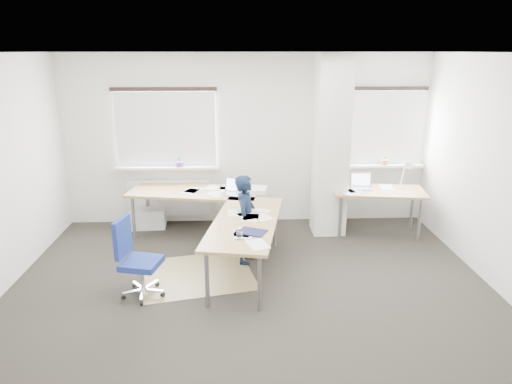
{
  "coord_description": "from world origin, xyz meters",
  "views": [
    {
      "loc": [
        -0.14,
        -4.94,
        2.82
      ],
      "look_at": [
        0.1,
        0.9,
        1.0
      ],
      "focal_mm": 32.0,
      "sensor_mm": 36.0,
      "label": 1
    }
  ],
  "objects_px": {
    "desk_side": "(379,193)",
    "task_chair": "(140,275)",
    "person": "(246,219)",
    "desk_main": "(221,207)"
  },
  "relations": [
    {
      "from": "desk_side",
      "to": "task_chair",
      "type": "xyz_separation_m",
      "value": [
        -3.4,
        -1.81,
        -0.42
      ]
    },
    {
      "from": "desk_side",
      "to": "person",
      "type": "height_order",
      "value": "person"
    },
    {
      "from": "desk_main",
      "to": "task_chair",
      "type": "xyz_separation_m",
      "value": [
        -0.93,
        -1.22,
        -0.42
      ]
    },
    {
      "from": "task_chair",
      "to": "person",
      "type": "distance_m",
      "value": 1.6
    },
    {
      "from": "task_chair",
      "to": "person",
      "type": "height_order",
      "value": "person"
    },
    {
      "from": "task_chair",
      "to": "person",
      "type": "relative_size",
      "value": 0.78
    },
    {
      "from": "person",
      "to": "desk_side",
      "type": "bearing_deg",
      "value": -51.49
    },
    {
      "from": "desk_side",
      "to": "person",
      "type": "xyz_separation_m",
      "value": [
        -2.12,
        -0.94,
        -0.06
      ]
    },
    {
      "from": "desk_main",
      "to": "task_chair",
      "type": "relative_size",
      "value": 3.07
    },
    {
      "from": "desk_side",
      "to": "desk_main",
      "type": "bearing_deg",
      "value": -158.74
    }
  ]
}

